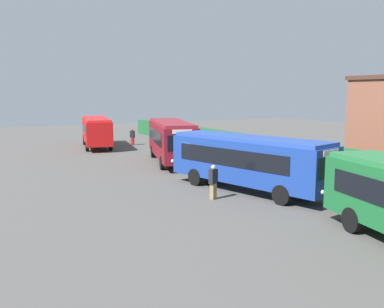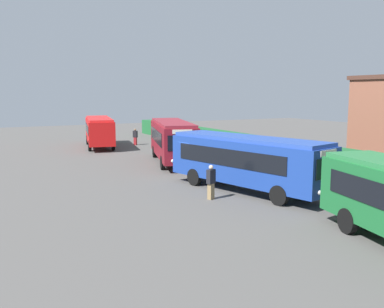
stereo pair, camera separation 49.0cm
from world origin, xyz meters
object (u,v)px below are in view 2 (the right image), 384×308
Objects in this scene: bus_maroon at (172,139)px; bus_blue at (247,160)px; bus_red at (99,130)px; person_center at (211,181)px; person_left at (135,136)px.

bus_blue is (10.88, -0.51, -0.10)m from bus_maroon.
bus_red reaches higher than person_center.
bus_red is 5.15× the size of person_center.
bus_red is at bearing -151.58° from bus_maroon.
bus_red is 23.67m from person_center.
person_left is at bearing 160.97° from bus_blue.
bus_maroon is (12.11, 2.50, 0.14)m from bus_red.
bus_blue is at bearing 82.66° from person_center.
person_center is at bearing -141.31° from person_left.
person_center is at bearing 1.45° from bus_maroon.
bus_maroon is 5.56× the size of person_center.
bus_blue is at bearing 14.09° from bus_maroon.
person_center is (23.65, -0.66, -0.79)m from bus_red.
person_center is (23.75, -4.50, 0.04)m from person_left.
bus_maroon is 12.32m from person_left.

